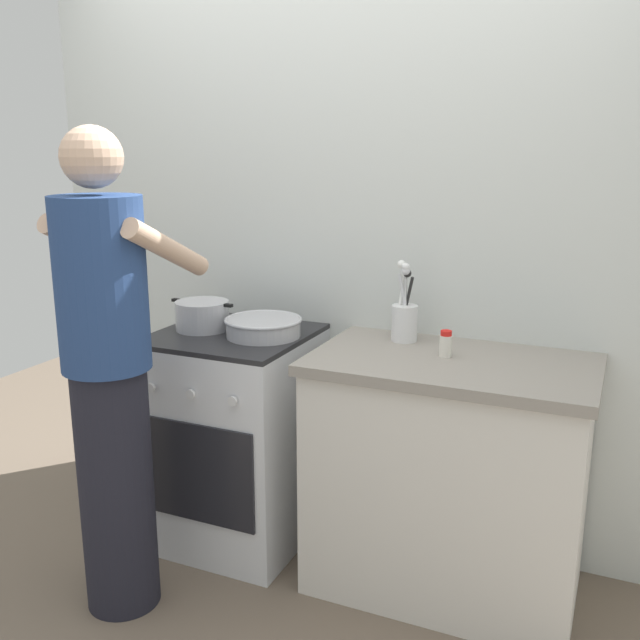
{
  "coord_description": "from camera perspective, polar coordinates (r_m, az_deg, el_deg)",
  "views": [
    {
      "loc": [
        1.09,
        -2.22,
        1.63
      ],
      "look_at": [
        0.05,
        0.12,
        1.0
      ],
      "focal_mm": 39.6,
      "sensor_mm": 36.0,
      "label": 1
    }
  ],
  "objects": [
    {
      "name": "ground",
      "position": [
        2.97,
        -1.93,
        -19.55
      ],
      "size": [
        6.0,
        6.0,
        0.0
      ],
      "primitive_type": "plane",
      "color": "#6B5B4C"
    },
    {
      "name": "pot",
      "position": [
        2.93,
        -9.48,
        0.37
      ],
      "size": [
        0.29,
        0.22,
        0.12
      ],
      "color": "#B2B2B7",
      "rests_on": "stove_range"
    },
    {
      "name": "stove_range",
      "position": [
        3.02,
        -6.84,
        -9.34
      ],
      "size": [
        0.6,
        0.62,
        0.9
      ],
      "color": "silver",
      "rests_on": "ground"
    },
    {
      "name": "mixing_bowl",
      "position": [
        2.8,
        -4.6,
        -0.5
      ],
      "size": [
        0.31,
        0.31,
        0.07
      ],
      "color": "#B7B7BC",
      "rests_on": "stove_range"
    },
    {
      "name": "utensil_crock",
      "position": [
        2.73,
        6.84,
        0.22
      ],
      "size": [
        0.1,
        0.1,
        0.31
      ],
      "color": "silver",
      "rests_on": "countertop"
    },
    {
      "name": "countertop",
      "position": [
        2.71,
        10.23,
        -12.25
      ],
      "size": [
        1.0,
        0.6,
        0.9
      ],
      "color": "silver",
      "rests_on": "ground"
    },
    {
      "name": "person",
      "position": [
        2.52,
        -16.65,
        -4.57
      ],
      "size": [
        0.41,
        0.5,
        1.7
      ],
      "color": "black",
      "rests_on": "ground"
    },
    {
      "name": "spice_bottle",
      "position": [
        2.56,
        10.12,
        -1.92
      ],
      "size": [
        0.04,
        0.04,
        0.1
      ],
      "color": "silver",
      "rests_on": "countertop"
    },
    {
      "name": "back_wall",
      "position": [
        2.89,
        5.81,
        6.18
      ],
      "size": [
        3.2,
        0.1,
        2.5
      ],
      "color": "silver",
      "rests_on": "ground"
    }
  ]
}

